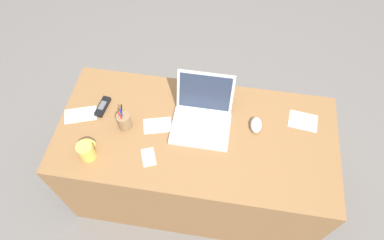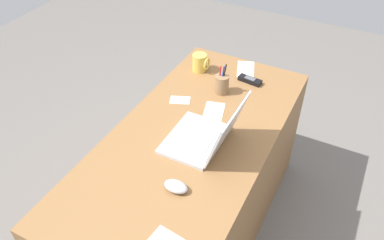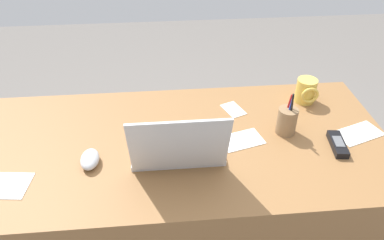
{
  "view_description": "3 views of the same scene",
  "coord_description": "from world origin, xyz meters",
  "px_view_note": "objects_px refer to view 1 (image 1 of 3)",
  "views": [
    {
      "loc": [
        0.12,
        -0.9,
        2.24
      ],
      "look_at": [
        -0.03,
        0.02,
        0.81
      ],
      "focal_mm": 31.25,
      "sensor_mm": 36.0,
      "label": 1
    },
    {
      "loc": [
        1.18,
        0.61,
        1.92
      ],
      "look_at": [
        0.0,
        0.0,
        0.82
      ],
      "focal_mm": 36.53,
      "sensor_mm": 36.0,
      "label": 2
    },
    {
      "loc": [
        0.06,
        1.02,
        1.56
      ],
      "look_at": [
        -0.04,
        0.0,
        0.81
      ],
      "focal_mm": 34.68,
      "sensor_mm": 36.0,
      "label": 3
    }
  ],
  "objects_px": {
    "computer_mouse": "(256,125)",
    "pen_holder": "(124,121)",
    "coffee_mug_white": "(87,150)",
    "laptop": "(202,116)",
    "cordless_phone": "(103,107)"
  },
  "relations": [
    {
      "from": "computer_mouse",
      "to": "pen_holder",
      "type": "xyz_separation_m",
      "value": [
        -0.69,
        -0.11,
        0.03
      ]
    },
    {
      "from": "coffee_mug_white",
      "to": "pen_holder",
      "type": "distance_m",
      "value": 0.24
    },
    {
      "from": "computer_mouse",
      "to": "coffee_mug_white",
      "type": "height_order",
      "value": "coffee_mug_white"
    },
    {
      "from": "laptop",
      "to": "coffee_mug_white",
      "type": "distance_m",
      "value": 0.62
    },
    {
      "from": "coffee_mug_white",
      "to": "cordless_phone",
      "type": "bearing_deg",
      "value": 93.47
    },
    {
      "from": "coffee_mug_white",
      "to": "pen_holder",
      "type": "relative_size",
      "value": 0.56
    },
    {
      "from": "laptop",
      "to": "pen_holder",
      "type": "xyz_separation_m",
      "value": [
        -0.4,
        -0.1,
        0.0
      ]
    },
    {
      "from": "coffee_mug_white",
      "to": "pen_holder",
      "type": "bearing_deg",
      "value": 54.44
    },
    {
      "from": "computer_mouse",
      "to": "cordless_phone",
      "type": "bearing_deg",
      "value": 179.92
    },
    {
      "from": "computer_mouse",
      "to": "cordless_phone",
      "type": "xyz_separation_m",
      "value": [
        -0.85,
        -0.01,
        -0.01
      ]
    },
    {
      "from": "laptop",
      "to": "pen_holder",
      "type": "bearing_deg",
      "value": -166.41
    },
    {
      "from": "computer_mouse",
      "to": "pen_holder",
      "type": "height_order",
      "value": "pen_holder"
    },
    {
      "from": "laptop",
      "to": "computer_mouse",
      "type": "bearing_deg",
      "value": 2.23
    },
    {
      "from": "laptop",
      "to": "computer_mouse",
      "type": "relative_size",
      "value": 3.11
    },
    {
      "from": "pen_holder",
      "to": "laptop",
      "type": "bearing_deg",
      "value": 13.59
    }
  ]
}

